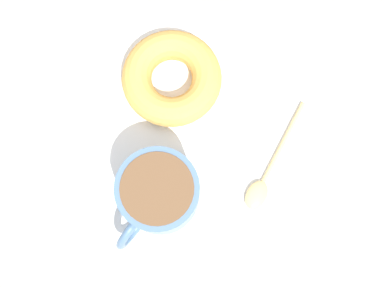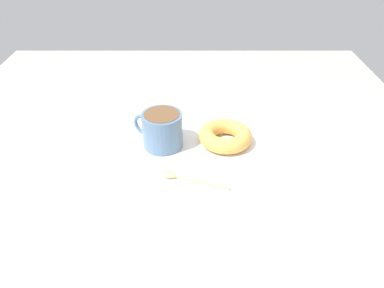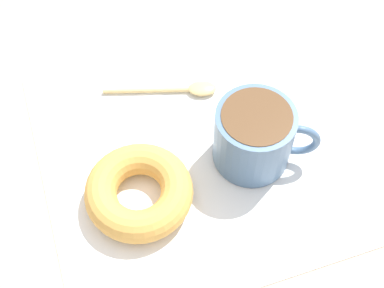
% 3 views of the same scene
% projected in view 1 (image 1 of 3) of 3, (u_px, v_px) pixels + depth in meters
% --- Properties ---
extents(ground_plane, '(1.20, 1.20, 0.02)m').
position_uv_depth(ground_plane, '(167.00, 168.00, 0.64)').
color(ground_plane, tan).
extents(napkin, '(0.36, 0.36, 0.00)m').
position_uv_depth(napkin, '(192.00, 148.00, 0.64)').
color(napkin, white).
rests_on(napkin, ground_plane).
extents(coffee_cup, '(0.11, 0.09, 0.08)m').
position_uv_depth(coffee_cup, '(160.00, 194.00, 0.58)').
color(coffee_cup, slate).
rests_on(coffee_cup, napkin).
extents(donut, '(0.12, 0.12, 0.04)m').
position_uv_depth(donut, '(172.00, 78.00, 0.63)').
color(donut, gold).
rests_on(donut, napkin).
extents(spoon, '(0.14, 0.06, 0.01)m').
position_uv_depth(spoon, '(265.00, 179.00, 0.62)').
color(spoon, '#D8B772').
rests_on(spoon, napkin).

